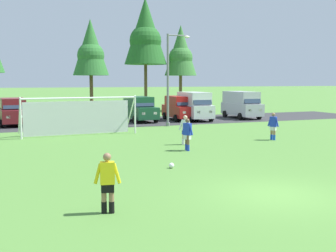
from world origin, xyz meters
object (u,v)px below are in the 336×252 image
player_midfield_center (187,134)px  parked_car_slot_center_right (139,109)px  player_defender_far (273,126)px  parked_car_slot_end (241,104)px  soccer_ball (172,165)px  parked_car_slot_center_left (62,115)px  parked_car_slot_far_right (194,105)px  soccer_goal (78,115)px  referee (107,183)px  street_lamp (170,79)px  parked_car_slot_center (87,112)px  player_striker_near (185,130)px  parked_car_slot_left (13,111)px  parked_car_slot_right (180,108)px

player_midfield_center → parked_car_slot_center_right: parked_car_slot_center_right is taller
player_defender_far → parked_car_slot_end: (6.11, 13.52, 0.52)m
soccer_ball → parked_car_slot_center_left: parked_car_slot_center_left is taller
player_midfield_center → parked_car_slot_end: 19.63m
parked_car_slot_center_right → parked_car_slot_far_right: size_ratio=0.95×
parked_car_slot_center_left → player_defender_far: bearing=-50.5°
player_defender_far → soccer_goal: bearing=146.6°
soccer_goal → referee: (-2.21, -17.04, -0.47)m
parked_car_slot_center_left → street_lamp: size_ratio=0.59×
referee → parked_car_slot_center: 25.26m
player_striker_near → parked_car_slot_far_right: parked_car_slot_far_right is taller
soccer_goal → parked_car_slot_center: soccer_goal is taller
parked_car_slot_center_left → parked_car_slot_end: (16.73, 0.65, 0.47)m
player_striker_near → street_lamp: bearing=72.9°
soccer_goal → parked_car_slot_far_right: soccer_goal is taller
player_striker_near → player_midfield_center: (-0.73, -1.88, 0.00)m
parked_car_slot_end → street_lamp: street_lamp is taller
referee → player_striker_near: (6.94, 10.43, 0.00)m
soccer_goal → referee: soccer_goal is taller
parked_car_slot_center_left → parked_car_slot_center_right: 6.81m
soccer_ball → soccer_goal: bearing=97.5°
parked_car_slot_center_left → parked_car_slot_center: (2.33, 1.85, 0.00)m
soccer_goal → parked_car_slot_center_right: (6.48, 7.10, -0.18)m
player_midfield_center → parked_car_slot_left: bearing=115.7°
player_striker_near → parked_car_slot_left: bearing=120.7°
soccer_ball → referee: bearing=-128.5°
soccer_goal → parked_car_slot_center_right: 9.62m
parked_car_slot_far_right → street_lamp: 5.79m
parked_car_slot_left → parked_car_slot_center_left: parked_car_slot_left is taller
soccer_goal → player_defender_far: (10.39, -6.86, -0.47)m
parked_car_slot_center → soccer_goal: bearing=-104.9°
soccer_goal → parked_car_slot_far_right: 13.09m
player_defender_far → parked_car_slot_left: parked_car_slot_left is taller
player_striker_near → parked_car_slot_left: (-8.52, 14.36, 0.29)m
soccer_ball → parked_car_slot_end: size_ratio=0.05×
soccer_ball → parked_car_slot_center_right: (4.88, 19.34, 1.00)m
parked_car_slot_center → parked_car_slot_end: 14.46m
street_lamp → parked_car_slot_center_right: bearing=104.4°
soccer_ball → parked_car_slot_center_right: parked_car_slot_center_right is taller
referee → player_midfield_center: size_ratio=1.00×
referee → parked_car_slot_end: 30.19m
parked_car_slot_right → parked_car_slot_far_right: (1.14, -0.63, 0.23)m
soccer_ball → parked_car_slot_far_right: 21.09m
parked_car_slot_left → parked_car_slot_center_right: size_ratio=0.99×
soccer_goal → referee: size_ratio=4.57×
soccer_ball → parked_car_slot_center_left: bearing=95.8°
parked_car_slot_center_right → soccer_goal: bearing=-132.4°
player_striker_near → parked_car_slot_center: size_ratio=0.38×
soccer_ball → referee: referee is taller
referee → parked_car_slot_right: bearing=62.5°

